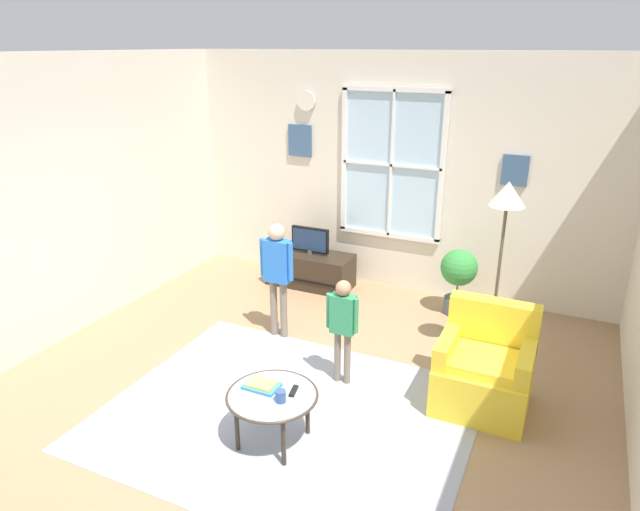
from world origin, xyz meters
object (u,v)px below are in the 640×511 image
person_blue_shirt (278,267)px  book_stack (262,385)px  potted_plant_by_window (458,274)px  armchair (485,370)px  coffee_table (272,398)px  cup (281,396)px  floor_lamp (506,214)px  remote_near_books (294,391)px  television (310,240)px  tv_stand (310,269)px  person_green_shirt (343,320)px

person_blue_shirt → book_stack: bearing=-65.6°
potted_plant_by_window → armchair: bearing=-70.5°
coffee_table → armchair: bearing=41.1°
armchair → cup: size_ratio=9.45×
person_blue_shirt → cup: bearing=-60.6°
cup → floor_lamp: floor_lamp is taller
remote_near_books → armchair: bearing=41.6°
television → person_blue_shirt: (0.29, -1.35, 0.17)m
tv_stand → floor_lamp: (2.41, -0.98, 1.30)m
remote_near_books → television: bearing=113.5°
coffee_table → cup: cup is taller
television → person_green_shirt: bearing=-56.8°
armchair → remote_near_books: size_ratio=6.21×
tv_stand → person_green_shirt: 2.31m
person_blue_shirt → coffee_table: bearing=-62.7°
person_green_shirt → person_blue_shirt: (-0.95, 0.54, 0.15)m
book_stack → floor_lamp: 2.59m
armchair → cup: bearing=-135.5°
armchair → book_stack: size_ratio=3.21×
potted_plant_by_window → floor_lamp: 1.51m
person_blue_shirt → television: bearing=102.0°
television → person_blue_shirt: person_blue_shirt is taller
coffee_table → floor_lamp: floor_lamp is taller
coffee_table → person_green_shirt: bearing=81.0°
television → person_green_shirt: size_ratio=0.49×
person_green_shirt → tv_stand: bearing=123.2°
person_green_shirt → coffee_table: bearing=-99.0°
armchair → floor_lamp: (-0.06, 0.71, 1.19)m
coffee_table → person_blue_shirt: (-0.80, 1.54, 0.38)m
television → floor_lamp: (2.41, -0.98, 0.90)m
armchair → coffee_table: armchair is taller
television → remote_near_books: bearing=-66.5°
television → remote_near_books: (1.22, -2.80, -0.17)m
television → coffee_table: (1.08, -2.90, -0.21)m
book_stack → person_blue_shirt: person_blue_shirt is taller
book_stack → floor_lamp: floor_lamp is taller
book_stack → cup: cup is taller
potted_plant_by_window → person_green_shirt: bearing=-108.7°
tv_stand → floor_lamp: bearing=-22.1°
person_green_shirt → television: bearing=123.2°
tv_stand → person_blue_shirt: size_ratio=0.87×
person_green_shirt → person_blue_shirt: 1.11m
tv_stand → potted_plant_by_window: (1.88, -0.02, 0.27)m
television → armchair: 3.00m
potted_plant_by_window → floor_lamp: bearing=-60.8°
armchair → person_green_shirt: bearing=-170.5°
book_stack → remote_near_books: book_stack is taller
coffee_table → person_blue_shirt: person_blue_shirt is taller
person_green_shirt → person_blue_shirt: size_ratio=0.81×
tv_stand → armchair: armchair is taller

